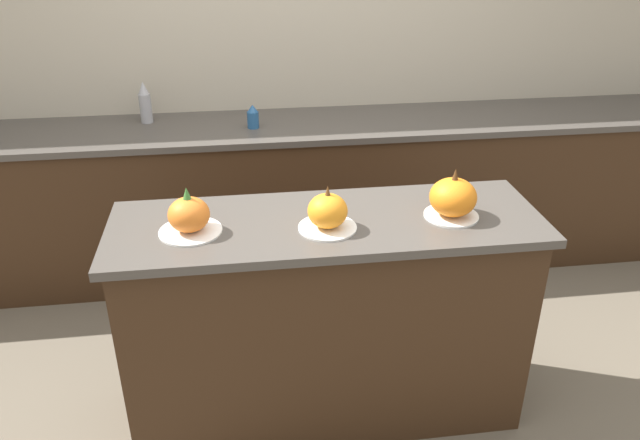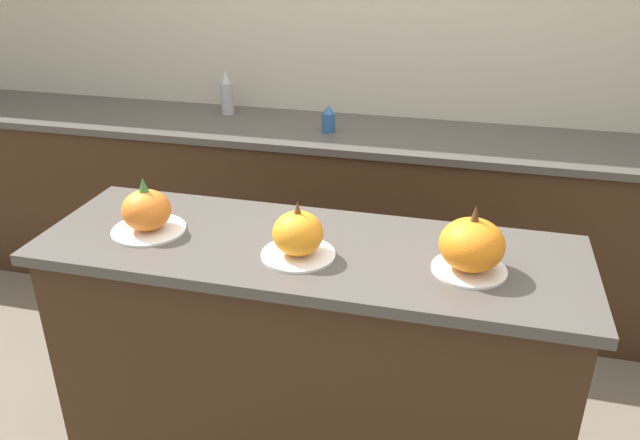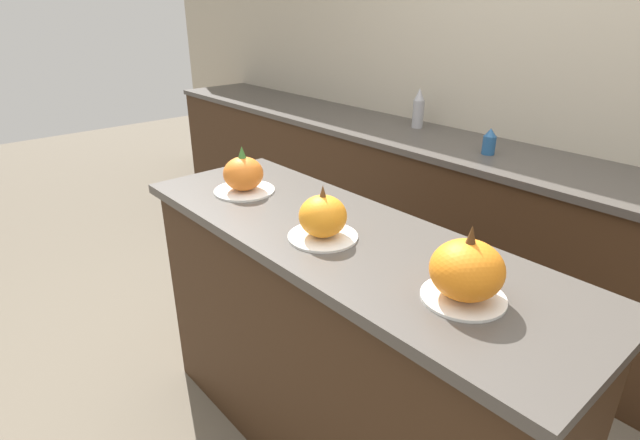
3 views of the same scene
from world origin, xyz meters
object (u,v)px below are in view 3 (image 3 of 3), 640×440
(pumpkin_cake_left, at_px, (243,176))
(bottle_short, at_px, (489,142))
(pumpkin_cake_right, at_px, (467,272))
(pumpkin_cake_center, at_px, (323,218))
(bottle_tall, at_px, (418,109))

(pumpkin_cake_left, relative_size, bottle_short, 1.78)
(pumpkin_cake_left, bearing_deg, bottle_short, 77.43)
(pumpkin_cake_right, distance_m, bottle_short, 1.45)
(pumpkin_cake_left, height_order, pumpkin_cake_right, pumpkin_cake_right)
(pumpkin_cake_left, xyz_separation_m, pumpkin_cake_center, (0.50, -0.04, 0.00))
(pumpkin_cake_center, relative_size, pumpkin_cake_right, 1.04)
(pumpkin_cake_center, bearing_deg, pumpkin_cake_right, 4.00)
(bottle_tall, bearing_deg, pumpkin_cake_left, -77.76)
(pumpkin_cake_left, distance_m, bottle_tall, 1.47)
(pumpkin_cake_center, relative_size, bottle_short, 1.67)
(pumpkin_cake_center, height_order, bottle_tall, bottle_tall)
(pumpkin_cake_left, height_order, pumpkin_cake_center, pumpkin_cake_left)
(pumpkin_cake_center, xyz_separation_m, pumpkin_cake_right, (0.49, 0.03, 0.01))
(pumpkin_cake_center, xyz_separation_m, bottle_tall, (-0.82, 1.48, 0.01))
(pumpkin_cake_center, distance_m, bottle_tall, 1.69)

